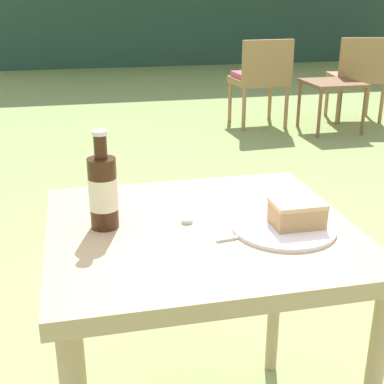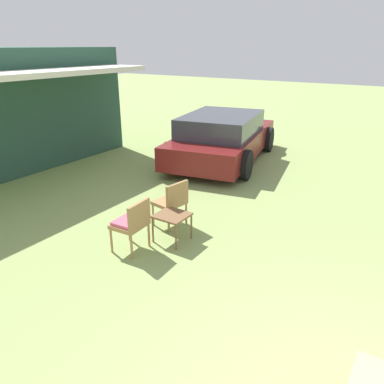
{
  "view_description": "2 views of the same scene",
  "coord_description": "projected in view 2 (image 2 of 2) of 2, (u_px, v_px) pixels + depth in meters",
  "views": [
    {
      "loc": [
        -0.28,
        -1.14,
        1.24
      ],
      "look_at": [
        0.0,
        0.1,
        0.76
      ],
      "focal_mm": 50.0,
      "sensor_mm": 36.0,
      "label": 1
    },
    {
      "loc": [
        -2.27,
        0.18,
        2.95
      ],
      "look_at": [
        2.09,
        3.02,
        0.9
      ],
      "focal_mm": 35.0,
      "sensor_mm": 36.0,
      "label": 2
    }
  ],
  "objects": [
    {
      "name": "garden_side_table",
      "position": [
        172.0,
        218.0,
        5.91
      ],
      "size": [
        0.48,
        0.5,
        0.46
      ],
      "color": "brown",
      "rests_on": "ground_plane"
    },
    {
      "name": "parked_car",
      "position": [
        222.0,
        137.0,
        10.02
      ],
      "size": [
        4.65,
        2.78,
        1.27
      ],
      "rotation": [
        0.0,
        0.0,
        0.2
      ],
      "color": "maroon",
      "rests_on": "ground_plane"
    },
    {
      "name": "wicker_chair_plain",
      "position": [
        172.0,
        200.0,
        6.37
      ],
      "size": [
        0.55,
        0.52,
        0.82
      ],
      "rotation": [
        0.0,
        0.0,
        2.97
      ],
      "color": "#9E7547",
      "rests_on": "ground_plane"
    },
    {
      "name": "wicker_chair_cushioned",
      "position": [
        132.0,
        222.0,
        5.6
      ],
      "size": [
        0.51,
        0.47,
        0.82
      ],
      "rotation": [
        0.0,
        0.0,
        3.2
      ],
      "color": "#9E7547",
      "rests_on": "ground_plane"
    }
  ]
}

